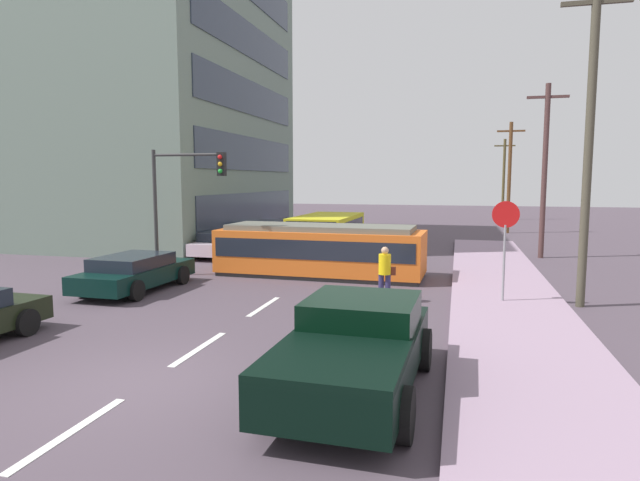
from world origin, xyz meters
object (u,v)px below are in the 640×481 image
at_px(parked_sedan_mid, 135,272).
at_px(utility_pole_mid, 545,168).
at_px(streetcar_tram, 320,250).
at_px(pedestrian_crossing, 385,271).
at_px(parked_sedan_far, 226,243).
at_px(utility_pole_near, 589,141).
at_px(utility_pole_far, 509,175).
at_px(traffic_light_mast, 183,188).
at_px(pickup_truck_parked, 356,347).
at_px(stop_sign, 505,230).
at_px(utility_pole_distant, 504,178).
at_px(city_bus, 327,232).
at_px(parked_sedan_furthest, 268,230).

relative_size(parked_sedan_mid, utility_pole_mid, 0.57).
bearing_deg(streetcar_tram, pedestrian_crossing, -52.71).
xyz_separation_m(pedestrian_crossing, parked_sedan_far, (-8.64, 7.86, -0.32)).
distance_m(utility_pole_near, utility_pole_far, 22.15).
distance_m(traffic_light_mast, utility_pole_far, 24.48).
relative_size(pickup_truck_parked, utility_pole_near, 0.56).
distance_m(streetcar_tram, parked_sedan_mid, 6.69).
distance_m(parked_sedan_mid, stop_sign, 11.65).
height_order(utility_pole_mid, utility_pole_distant, utility_pole_mid).
bearing_deg(traffic_light_mast, pedestrian_crossing, -16.96).
xyz_separation_m(city_bus, utility_pole_near, (9.54, -8.50, 3.58)).
distance_m(utility_pole_far, utility_pole_distant, 12.76).
height_order(stop_sign, utility_pole_near, utility_pole_near).
bearing_deg(traffic_light_mast, utility_pole_distant, 67.67).
height_order(parked_sedan_furthest, utility_pole_far, utility_pole_far).
xyz_separation_m(pedestrian_crossing, stop_sign, (3.36, 0.54, 1.25)).
height_order(traffic_light_mast, utility_pole_distant, utility_pole_distant).
distance_m(streetcar_tram, utility_pole_mid, 11.74).
bearing_deg(parked_sedan_mid, city_bus, 67.05).
bearing_deg(streetcar_tram, parked_sedan_mid, -140.86).
bearing_deg(utility_pole_far, utility_pole_near, -89.56).
bearing_deg(city_bus, traffic_light_mast, -118.01).
bearing_deg(parked_sedan_far, utility_pole_far, 47.35).
distance_m(parked_sedan_furthest, traffic_light_mast, 12.68).
bearing_deg(streetcar_tram, parked_sedan_furthest, 119.16).
height_order(city_bus, traffic_light_mast, traffic_light_mast).
distance_m(city_bus, utility_pole_far, 16.78).
bearing_deg(stop_sign, pickup_truck_parked, -111.56).
height_order(parked_sedan_mid, parked_sedan_furthest, same).
xyz_separation_m(pickup_truck_parked, utility_pole_distant, (5.52, 42.67, 3.00)).
relative_size(parked_sedan_mid, utility_pole_distant, 0.63).
bearing_deg(parked_sedan_far, parked_sedan_furthest, 92.99).
xyz_separation_m(parked_sedan_furthest, traffic_light_mast, (1.22, -12.33, 2.71)).
xyz_separation_m(stop_sign, utility_pole_distant, (2.58, 35.24, 1.60)).
bearing_deg(pickup_truck_parked, stop_sign, 68.44).
height_order(stop_sign, utility_pole_far, utility_pole_far).
xyz_separation_m(utility_pole_near, utility_pole_distant, (0.44, 34.88, -0.88)).
bearing_deg(parked_sedan_mid, utility_pole_mid, 39.00).
height_order(parked_sedan_furthest, utility_pole_near, utility_pole_near).
bearing_deg(utility_pole_far, utility_pole_mid, -87.65).
height_order(pickup_truck_parked, parked_sedan_far, pickup_truck_parked).
bearing_deg(stop_sign, utility_pole_far, 84.98).
bearing_deg(utility_pole_far, pickup_truck_parked, -99.32).
xyz_separation_m(city_bus, utility_pole_far, (9.37, 13.63, 2.81)).
distance_m(parked_sedan_mid, traffic_light_mast, 3.84).
bearing_deg(utility_pole_near, utility_pole_far, 90.44).
xyz_separation_m(pickup_truck_parked, stop_sign, (2.94, 7.44, 1.40)).
height_order(parked_sedan_mid, stop_sign, stop_sign).
bearing_deg(streetcar_tram, traffic_light_mast, -162.35).
height_order(utility_pole_mid, utility_pole_far, utility_pole_mid).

